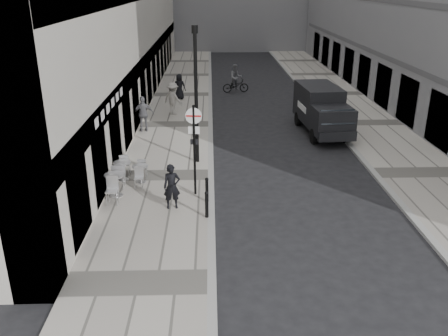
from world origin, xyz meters
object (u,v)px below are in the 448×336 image
at_px(sign_post, 194,138).
at_px(cyclist, 236,82).
at_px(walking_man, 172,187).
at_px(lamppost, 196,89).
at_px(panel_van, 322,108).

distance_m(sign_post, cyclist, 18.55).
xyz_separation_m(walking_man, cyclist, (3.28, 19.49, -0.14)).
bearing_deg(lamppost, walking_man, -99.58).
relative_size(walking_man, panel_van, 0.31).
xyz_separation_m(walking_man, panel_van, (7.38, 9.28, 0.44)).
height_order(lamppost, cyclist, lamppost).
distance_m(walking_man, panel_van, 11.86).
height_order(sign_post, cyclist, sign_post).
bearing_deg(panel_van, lamppost, -149.11).
bearing_deg(lamppost, panel_van, 35.00).
bearing_deg(walking_man, panel_van, 42.10).
xyz_separation_m(walking_man, sign_post, (0.79, 1.17, 1.41)).
bearing_deg(sign_post, lamppost, 94.61).
xyz_separation_m(sign_post, lamppost, (-0.00, 3.50, 1.08)).
bearing_deg(cyclist, lamppost, -107.17).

